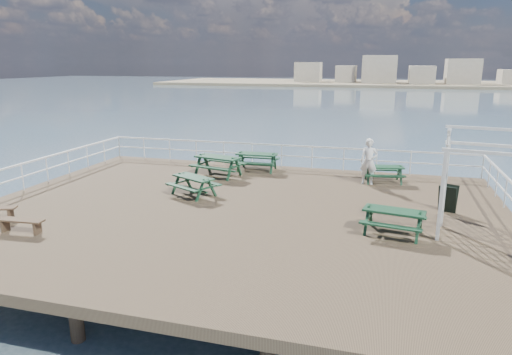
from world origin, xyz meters
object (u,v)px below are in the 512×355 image
at_px(picnic_table_a, 218,162).
at_px(picnic_table_c, 384,171).
at_px(person, 369,161).
at_px(flat_bench_near, 21,223).
at_px(picnic_table_e, 394,217).
at_px(trellis_arbor, 489,191).
at_px(picnic_table_d, 193,182).
at_px(picnic_table_b, 257,158).

bearing_deg(picnic_table_a, picnic_table_c, 19.80).
relative_size(picnic_table_c, person, 0.95).
height_order(picnic_table_c, flat_bench_near, picnic_table_c).
bearing_deg(picnic_table_a, person, 16.33).
relative_size(picnic_table_c, flat_bench_near, 1.24).
height_order(picnic_table_c, picnic_table_e, picnic_table_e).
relative_size(picnic_table_c, picnic_table_e, 0.93).
bearing_deg(picnic_table_a, flat_bench_near, -98.20).
bearing_deg(picnic_table_a, trellis_arbor, -13.65).
distance_m(picnic_table_d, trellis_arbor, 9.95).
bearing_deg(picnic_table_a, picnic_table_b, 59.58).
distance_m(trellis_arbor, person, 6.39).
xyz_separation_m(picnic_table_c, trellis_arbor, (2.84, -5.82, 0.92)).
height_order(picnic_table_a, picnic_table_c, picnic_table_a).
xyz_separation_m(picnic_table_a, picnic_table_e, (7.43, -5.26, -0.09)).
bearing_deg(person, picnic_table_c, 39.34).
bearing_deg(picnic_table_b, flat_bench_near, -116.63).
bearing_deg(picnic_table_e, trellis_arbor, 16.29).
bearing_deg(picnic_table_c, flat_bench_near, -148.89).
xyz_separation_m(picnic_table_b, person, (5.08, -1.09, 0.36)).
relative_size(picnic_table_b, picnic_table_d, 0.89).
bearing_deg(person, trellis_arbor, -55.28).
distance_m(picnic_table_a, picnic_table_c, 7.13).
bearing_deg(picnic_table_e, flat_bench_near, -154.88).
bearing_deg(flat_bench_near, picnic_table_b, 60.03).
distance_m(picnic_table_b, person, 5.21).
xyz_separation_m(picnic_table_c, flat_bench_near, (-10.24, -8.99, -0.19)).
bearing_deg(flat_bench_near, picnic_table_c, 36.64).
distance_m(picnic_table_b, picnic_table_d, 4.75).
xyz_separation_m(picnic_table_c, picnic_table_e, (0.35, -6.10, 0.04)).
distance_m(picnic_table_e, trellis_arbor, 2.65).
xyz_separation_m(trellis_arbor, person, (-3.45, 5.36, -0.47)).
bearing_deg(picnic_table_e, picnic_table_d, 173.48).
height_order(picnic_table_a, picnic_table_b, picnic_table_a).
xyz_separation_m(flat_bench_near, trellis_arbor, (13.09, 3.17, 1.11)).
relative_size(picnic_table_c, trellis_arbor, 0.57).
bearing_deg(person, flat_bench_near, -136.56).
bearing_deg(picnic_table_d, picnic_table_e, 10.48).
distance_m(picnic_table_a, flat_bench_near, 8.75).
distance_m(picnic_table_c, flat_bench_near, 13.63).
distance_m(picnic_table_c, picnic_table_d, 7.96).
height_order(picnic_table_e, flat_bench_near, picnic_table_e).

